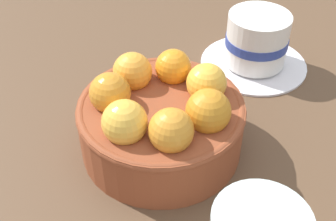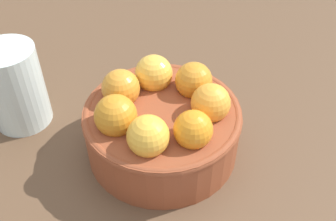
{
  "view_description": "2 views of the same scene",
  "coord_description": "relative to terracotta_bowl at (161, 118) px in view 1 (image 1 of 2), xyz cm",
  "views": [
    {
      "loc": [
        3.65,
        -33.28,
        33.91
      ],
      "look_at": [
        0.67,
        0.42,
        4.8
      ],
      "focal_mm": 46.72,
      "sensor_mm": 36.0,
      "label": 1
    },
    {
      "loc": [
        21.85,
        21.6,
        33.69
      ],
      "look_at": [
        -0.9,
        0.01,
        5.26
      ],
      "focal_mm": 41.8,
      "sensor_mm": 36.0,
      "label": 2
    }
  ],
  "objects": [
    {
      "name": "ground_plane",
      "position": [
        -0.01,
        0.05,
        -5.82
      ],
      "size": [
        115.95,
        97.98,
        3.47
      ],
      "primitive_type": "cube",
      "color": "brown"
    },
    {
      "name": "terracotta_bowl",
      "position": [
        0.0,
        0.0,
        0.0
      ],
      "size": [
        17.14,
        17.14,
        9.21
      ],
      "color": "brown",
      "rests_on": "ground_plane"
    },
    {
      "name": "coffee_cup",
      "position": [
        10.84,
        16.58,
        -0.79
      ],
      "size": [
        14.19,
        14.19,
        7.43
      ],
      "color": "white",
      "rests_on": "ground_plane"
    }
  ]
}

